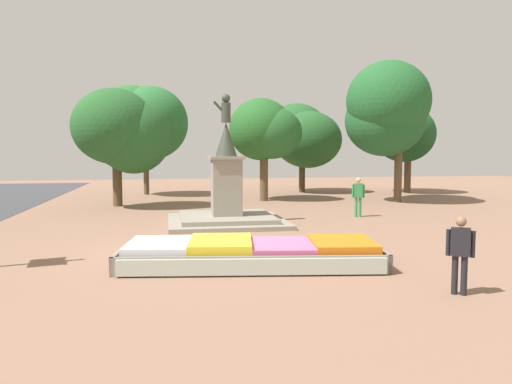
% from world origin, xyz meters
% --- Properties ---
extents(ground_plane, '(74.67, 74.67, 0.00)m').
position_xyz_m(ground_plane, '(0.00, 0.00, 0.00)').
color(ground_plane, '#8C6651').
extents(flower_planter, '(7.08, 3.44, 0.68)m').
position_xyz_m(flower_planter, '(1.45, -2.00, 0.30)').
color(flower_planter, '#38281C').
rests_on(flower_planter, ground_plane).
extents(statue_monument, '(4.73, 4.73, 5.26)m').
position_xyz_m(statue_monument, '(1.69, 5.52, 0.99)').
color(statue_monument, gray).
rests_on(statue_monument, ground_plane).
extents(pedestrian_near_planter, '(0.55, 0.31, 1.77)m').
position_xyz_m(pedestrian_near_planter, '(7.78, 6.47, 1.03)').
color(pedestrian_near_planter, '#338C4C').
rests_on(pedestrian_near_planter, ground_plane).
extents(pedestrian_crossing_plaza, '(0.48, 0.40, 1.65)m').
position_xyz_m(pedestrian_crossing_plaza, '(5.30, -5.40, 0.95)').
color(pedestrian_crossing_plaza, black).
rests_on(pedestrian_crossing_plaza, ground_plane).
extents(park_tree_far_left, '(5.05, 5.86, 7.98)m').
position_xyz_m(park_tree_far_left, '(11.76, 12.28, 5.39)').
color(park_tree_far_left, brown).
rests_on(park_tree_far_left, ground_plane).
extents(park_tree_behind_statue, '(5.90, 4.73, 7.24)m').
position_xyz_m(park_tree_behind_statue, '(-2.17, 18.91, 5.05)').
color(park_tree_behind_statue, brown).
rests_on(park_tree_behind_statue, ground_plane).
extents(park_tree_far_right, '(4.25, 4.20, 6.06)m').
position_xyz_m(park_tree_far_right, '(5.04, 14.40, 4.18)').
color(park_tree_far_right, brown).
rests_on(park_tree_far_right, ground_plane).
extents(park_tree_street_side, '(5.02, 4.37, 6.16)m').
position_xyz_m(park_tree_street_side, '(-2.83, 11.96, 3.90)').
color(park_tree_street_side, brown).
rests_on(park_tree_street_side, ground_plane).
extents(park_tree_mid_canopy, '(5.02, 5.48, 6.33)m').
position_xyz_m(park_tree_mid_canopy, '(8.76, 19.53, 4.08)').
color(park_tree_mid_canopy, '#4C3823').
rests_on(park_tree_mid_canopy, ground_plane).
extents(park_tree_distant, '(4.53, 5.13, 6.06)m').
position_xyz_m(park_tree_distant, '(15.37, 18.14, 4.18)').
color(park_tree_distant, brown).
rests_on(park_tree_distant, ground_plane).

